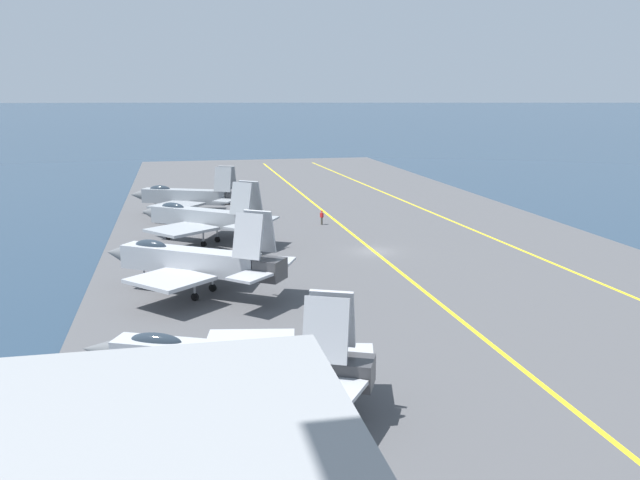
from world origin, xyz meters
The scene contains 9 objects.
ground_plane centered at (0.00, 0.00, 0.00)m, with size 2000.00×2000.00×0.00m, color #23384C.
carrier_deck centered at (0.00, 0.00, 0.20)m, with size 191.38×52.92×0.40m, color #4C4C4F.
deck_stripe_foul_line centered at (0.00, -14.55, 0.40)m, with size 172.24×0.36×0.01m, color yellow.
deck_stripe_centerline centered at (0.00, 0.00, 0.40)m, with size 172.24×0.36×0.01m, color yellow.
parked_jet_nearest centered at (-31.12, 16.79, 2.76)m, with size 12.53×15.43×6.24m.
parked_jet_second centered at (-11.34, 17.99, 3.14)m, with size 12.96×15.33×6.99m.
parked_jet_third centered at (7.00, 16.44, 3.17)m, with size 13.85×14.80×6.87m.
parked_jet_fourth centered at (23.80, 17.71, 2.93)m, with size 13.36×15.22×6.48m.
crew_red_vest centered at (14.65, 2.19, 1.35)m, with size 0.46×0.40×1.73m.
Camera 1 is at (-63.22, 18.94, 16.00)m, focal length 38.00 mm.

